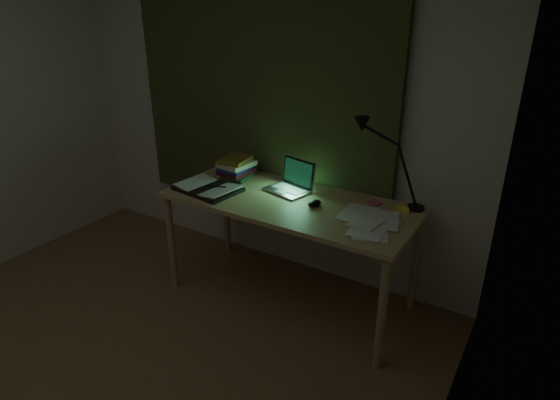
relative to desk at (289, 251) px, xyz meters
The scene contains 12 objects.
wall_back 1.10m from the desk, 139.13° to the left, with size 3.50×0.00×2.50m, color silver.
wall_right 2.16m from the desk, 51.59° to the right, with size 0.00×4.00×2.50m, color silver.
curtain 1.25m from the desk, 141.74° to the left, with size 2.20×0.06×2.00m, color #33361B.
desk is the anchor object (origin of this frame).
laptop 0.52m from the desk, 126.85° to the left, with size 0.30×0.33×0.21m, color #A2A2A6, non-canonical shape.
open_textbook 0.72m from the desk, 165.06° to the right, with size 0.43×0.31×0.04m, color silver, non-canonical shape.
book_stack 0.75m from the desk, 163.24° to the left, with size 0.20×0.24×0.16m, color silver, non-canonical shape.
loose_papers 0.67m from the desk, ahead, with size 0.32×0.34×0.02m, color white, non-canonical shape.
mouse 0.45m from the desk, ahead, with size 0.07×0.10×0.04m, color black.
sticky_yellow 0.84m from the desk, 18.66° to the left, with size 0.08×0.08×0.02m, color yellow.
sticky_pink 0.69m from the desk, 24.35° to the left, with size 0.07×0.07×0.02m, color #DA546E.
desk_lamp 1.06m from the desk, 21.25° to the left, with size 0.39×0.30×0.58m, color black, non-canonical shape.
Camera 1 is at (1.98, -0.93, 2.02)m, focal length 30.00 mm.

